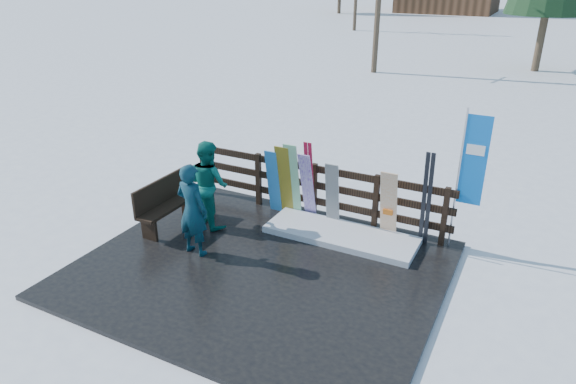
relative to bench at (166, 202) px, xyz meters
The scene contains 16 objects.
ground 2.52m from the bench, 11.43° to the right, with size 700.00×700.00×0.00m, color white.
deck 2.51m from the bench, 11.43° to the right, with size 6.00×5.00×0.08m, color black.
fence 2.95m from the bench, 35.52° to the left, with size 5.60×0.10×1.15m.
snow_patch 3.46m from the bench, 18.93° to the left, with size 2.87×1.00×0.12m, color white.
bench is the anchor object (origin of this frame).
snowboard_0 2.19m from the bench, 43.32° to the left, with size 0.27×0.03×1.40m, color #2C7FCE.
snowboard_1 2.53m from the bench, 36.42° to the left, with size 0.29×0.03×1.62m, color white.
snowboard_2 2.39m from the bench, 39.02° to the left, with size 0.31×0.03×1.54m, color yellow.
snowboard_3 2.80m from the bench, 32.38° to the left, with size 0.25×0.03×1.52m, color white.
snowboard_4 3.26m from the bench, 27.34° to the left, with size 0.27×0.03×1.34m, color black.
snowboard_5 4.29m from the bench, 20.41° to the left, with size 0.31×0.03×1.41m, color white.
ski_pair_a 2.85m from the bench, 33.46° to the left, with size 0.16×0.27×1.67m.
ski_pair_b 4.95m from the bench, 18.50° to the left, with size 0.17×0.19×1.83m.
rental_flag 5.69m from the bench, 18.42° to the left, with size 0.45×0.04×2.60m.
person_front 1.31m from the bench, 27.84° to the right, with size 0.62×0.41×1.70m, color #0E464C.
person_back 0.93m from the bench, 32.60° to the left, with size 0.84×0.66×1.73m, color #0C665A.
Camera 1 is at (3.88, -6.48, 4.84)m, focal length 32.00 mm.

